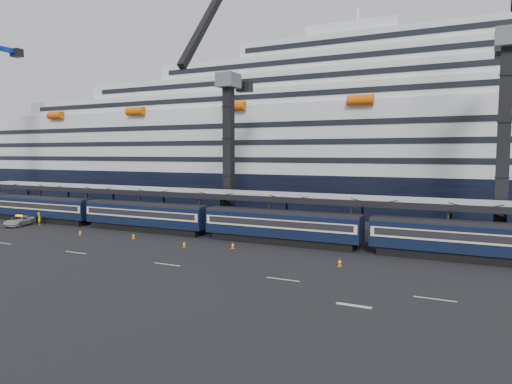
# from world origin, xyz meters

# --- Properties ---
(ground) EXTENTS (260.00, 260.00, 0.00)m
(ground) POSITION_xyz_m (0.00, 0.00, 0.00)
(ground) COLOR black
(ground) RESTS_ON ground
(lane_markings) EXTENTS (111.00, 4.27, 0.02)m
(lane_markings) POSITION_xyz_m (8.15, -5.23, 0.01)
(lane_markings) COLOR beige
(lane_markings) RESTS_ON ground
(train) EXTENTS (133.05, 3.00, 4.05)m
(train) POSITION_xyz_m (-4.65, 10.00, 2.20)
(train) COLOR black
(train) RESTS_ON ground
(canopy) EXTENTS (130.00, 6.25, 5.53)m
(canopy) POSITION_xyz_m (0.00, 14.00, 5.25)
(canopy) COLOR gray
(canopy) RESTS_ON ground
(cruise_ship) EXTENTS (214.09, 28.84, 34.00)m
(cruise_ship) POSITION_xyz_m (-1.08, 45.99, 12.34)
(cruise_ship) COLOR black
(cruise_ship) RESTS_ON ground
(crane_dark_near) EXTENTS (4.50, 17.75, 35.08)m
(crane_dark_near) POSITION_xyz_m (-20.00, 18.59, 11.93)
(crane_dark_near) COLOR #52555B
(crane_dark_near) RESTS_ON ground
(crane_dark_mid) EXTENTS (4.50, 18.24, 39.64)m
(crane_dark_mid) POSITION_xyz_m (15.00, 17.59, 13.36)
(crane_dark_mid) COLOR #52555B
(crane_dark_mid) RESTS_ON ground
(pickup_truck) EXTENTS (3.90, 5.63, 1.43)m
(pickup_truck) POSITION_xyz_m (-47.81, 5.68, 0.71)
(pickup_truck) COLOR #A0A2A7
(pickup_truck) RESTS_ON ground
(worker) EXTENTS (0.81, 0.73, 1.86)m
(worker) POSITION_xyz_m (-45.82, 7.50, 0.93)
(worker) COLOR #B9EE0C
(worker) RESTS_ON ground
(traffic_cone_a) EXTENTS (0.38, 0.38, 0.77)m
(traffic_cone_a) POSITION_xyz_m (-33.80, 3.94, 0.38)
(traffic_cone_a) COLOR #D75C06
(traffic_cone_a) RESTS_ON ground
(traffic_cone_b) EXTENTS (0.38, 0.38, 0.76)m
(traffic_cone_b) POSITION_xyz_m (-25.77, 4.91, 0.38)
(traffic_cone_b) COLOR #D75C06
(traffic_cone_b) RESTS_ON ground
(traffic_cone_c) EXTENTS (0.37, 0.37, 0.75)m
(traffic_cone_c) POSITION_xyz_m (-17.14, 3.40, 0.37)
(traffic_cone_c) COLOR #D75C06
(traffic_cone_c) RESTS_ON ground
(traffic_cone_d) EXTENTS (0.40, 0.40, 0.80)m
(traffic_cone_d) POSITION_xyz_m (-11.81, 5.13, 0.40)
(traffic_cone_d) COLOR #D75C06
(traffic_cone_d) RESTS_ON ground
(traffic_cone_e) EXTENTS (0.42, 0.42, 0.85)m
(traffic_cone_e) POSITION_xyz_m (1.12, 2.43, 0.42)
(traffic_cone_e) COLOR #D75C06
(traffic_cone_e) RESTS_ON ground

